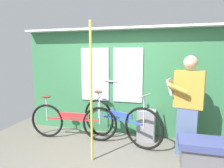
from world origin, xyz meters
TOP-DOWN VIEW (x-y plane):
  - ground_plane at (0.00, 0.00)m, footprint 5.12×3.88m
  - train_door_wall at (-0.01, 1.13)m, footprint 4.12×0.28m
  - bicycle_near_door at (-0.85, 0.58)m, footprint 1.76×0.44m
  - bicycle_leaning_behind at (0.06, 0.69)m, footprint 1.67×0.75m
  - passenger_reading_newspaper at (1.24, 0.50)m, footprint 0.61×0.54m
  - trash_bin_by_wall at (0.56, 0.92)m, footprint 0.35×0.28m
  - handrail_pole at (-0.20, -0.08)m, footprint 0.04×0.04m
  - bench_seat_corner at (1.43, 0.06)m, footprint 0.70×0.44m

SIDE VIEW (x-z plane):
  - ground_plane at x=0.00m, z-range -0.04..0.00m
  - bench_seat_corner at x=1.43m, z-range 0.02..0.47m
  - trash_bin_by_wall at x=0.56m, z-range 0.00..0.59m
  - bicycle_near_door at x=-0.85m, z-range -0.08..0.81m
  - bicycle_leaning_behind at x=0.06m, z-range -0.08..0.88m
  - passenger_reading_newspaper at x=1.24m, z-range 0.05..1.68m
  - handrail_pole at x=-0.20m, z-range 0.00..2.13m
  - train_door_wall at x=-0.01m, z-range 0.05..2.23m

